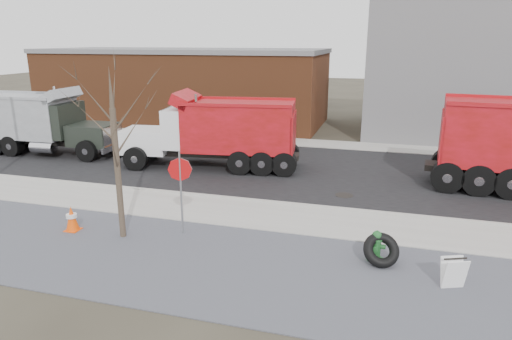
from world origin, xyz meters
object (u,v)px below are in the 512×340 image
(sandwich_board, at_px, (454,273))
(fire_hydrant, at_px, (376,247))
(truck_tire, at_px, (381,250))
(stop_sign, at_px, (180,178))
(dump_truck_red_b, at_px, (217,130))
(dump_truck_grey, at_px, (40,121))

(sandwich_board, bearing_deg, fire_hydrant, 130.27)
(fire_hydrant, distance_m, truck_tire, 0.23)
(fire_hydrant, distance_m, sandwich_board, 2.10)
(stop_sign, xyz_separation_m, sandwich_board, (7.72, -1.17, -1.41))
(fire_hydrant, relative_size, sandwich_board, 1.13)
(fire_hydrant, relative_size, stop_sign, 0.33)
(sandwich_board, bearing_deg, stop_sign, 149.36)
(fire_hydrant, bearing_deg, stop_sign, -174.22)
(fire_hydrant, bearing_deg, dump_truck_red_b, 141.96)
(truck_tire, bearing_deg, stop_sign, 176.43)
(sandwich_board, relative_size, dump_truck_grey, 0.10)
(dump_truck_red_b, bearing_deg, dump_truck_grey, -8.28)
(truck_tire, distance_m, dump_truck_red_b, 11.14)
(stop_sign, distance_m, dump_truck_grey, 13.94)
(sandwich_board, distance_m, dump_truck_red_b, 12.92)
(sandwich_board, xyz_separation_m, dump_truck_red_b, (-9.42, 8.73, 1.38))
(dump_truck_red_b, distance_m, dump_truck_grey, 9.95)
(fire_hydrant, bearing_deg, truck_tire, -44.37)
(stop_sign, bearing_deg, dump_truck_grey, 150.88)
(dump_truck_grey, bearing_deg, stop_sign, -35.23)
(truck_tire, xyz_separation_m, dump_truck_red_b, (-7.70, 7.93, 1.38))
(fire_hydrant, height_order, truck_tire, fire_hydrant)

